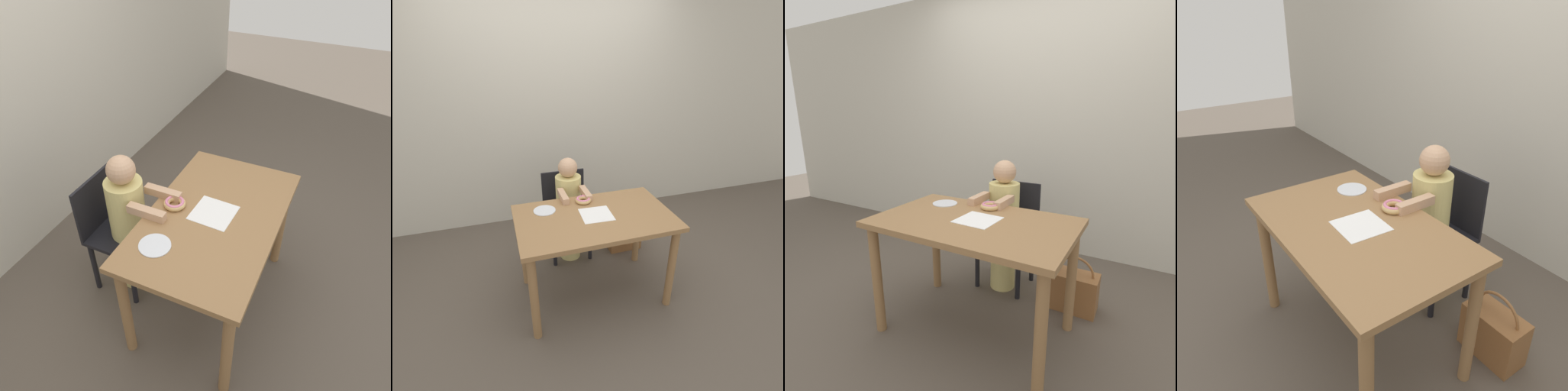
% 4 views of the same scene
% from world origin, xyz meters
% --- Properties ---
extents(ground_plane, '(12.00, 12.00, 0.00)m').
position_xyz_m(ground_plane, '(0.00, 0.00, 0.00)').
color(ground_plane, brown).
extents(wall_back, '(8.00, 0.05, 2.50)m').
position_xyz_m(wall_back, '(0.00, 1.45, 1.25)').
color(wall_back, beige).
rests_on(wall_back, ground_plane).
extents(dining_table, '(1.16, 0.71, 0.74)m').
position_xyz_m(dining_table, '(0.00, 0.00, 0.63)').
color(dining_table, olive).
rests_on(dining_table, ground_plane).
extents(chair, '(0.41, 0.36, 0.81)m').
position_xyz_m(chair, '(-0.06, 0.64, 0.44)').
color(chair, black).
rests_on(chair, ground_plane).
extents(child_figure, '(0.24, 0.43, 1.01)m').
position_xyz_m(child_figure, '(-0.06, 0.54, 0.52)').
color(child_figure, '#E0D17F').
rests_on(child_figure, ground_plane).
extents(donut, '(0.13, 0.13, 0.04)m').
position_xyz_m(donut, '(-0.02, 0.24, 0.76)').
color(donut, '#DBB270').
rests_on(donut, dining_table).
extents(napkin, '(0.24, 0.24, 0.00)m').
position_xyz_m(napkin, '(0.02, 0.01, 0.74)').
color(napkin, white).
rests_on(napkin, dining_table).
extents(handbag, '(0.32, 0.17, 0.40)m').
position_xyz_m(handbag, '(0.49, 0.52, 0.14)').
color(handbag, brown).
rests_on(handbag, ground_plane).
extents(plate, '(0.17, 0.17, 0.01)m').
position_xyz_m(plate, '(-0.34, 0.19, 0.74)').
color(plate, silver).
rests_on(plate, dining_table).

